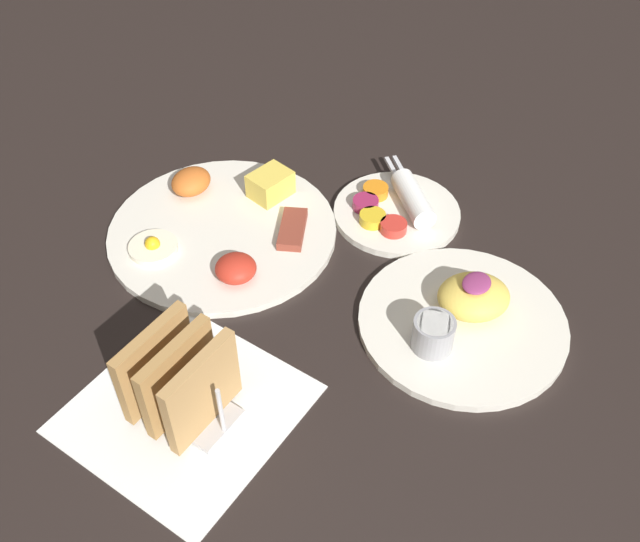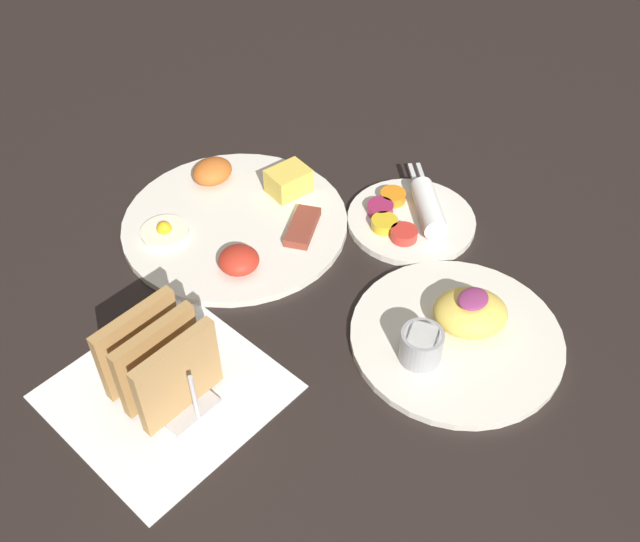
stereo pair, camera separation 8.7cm
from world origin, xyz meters
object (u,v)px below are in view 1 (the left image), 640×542
object	(u,v)px
plate_condiments	(397,209)
plate_foreground	(462,316)
plate_breakfast	(224,226)
toast_rack	(179,380)

from	to	relation	value
plate_condiments	plate_foreground	size ratio (longest dim) A/B	0.71
plate_breakfast	plate_foreground	bearing A→B (deg)	-84.86
plate_breakfast	toast_rack	world-z (taller)	toast_rack
plate_foreground	toast_rack	bearing A→B (deg)	145.32
toast_rack	plate_condiments	bearing A→B (deg)	-3.68
plate_breakfast	plate_foreground	xyz separation A→B (m)	(0.03, -0.34, 0.00)
plate_breakfast	plate_foreground	distance (m)	0.34
plate_condiments	plate_breakfast	bearing A→B (deg)	132.57
plate_breakfast	plate_condiments	size ratio (longest dim) A/B	1.75
plate_breakfast	toast_rack	xyz separation A→B (m)	(-0.24, -0.15, 0.04)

